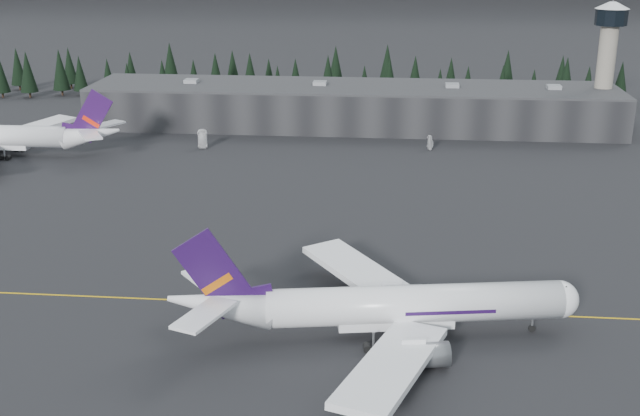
# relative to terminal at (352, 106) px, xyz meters

# --- Properties ---
(ground) EXTENTS (1400.00, 1400.00, 0.00)m
(ground) POSITION_rel_terminal_xyz_m (0.00, -125.00, -6.30)
(ground) COLOR black
(ground) RESTS_ON ground
(taxiline) EXTENTS (400.00, 0.40, 0.02)m
(taxiline) POSITION_rel_terminal_xyz_m (0.00, -127.00, -6.29)
(taxiline) COLOR gold
(taxiline) RESTS_ON ground
(terminal) EXTENTS (160.00, 30.00, 12.60)m
(terminal) POSITION_rel_terminal_xyz_m (0.00, 0.00, 0.00)
(terminal) COLOR black
(terminal) RESTS_ON ground
(control_tower) EXTENTS (10.00, 10.00, 37.70)m
(control_tower) POSITION_rel_terminal_xyz_m (75.00, 3.00, 17.11)
(control_tower) COLOR gray
(control_tower) RESTS_ON ground
(treeline) EXTENTS (360.00, 20.00, 15.00)m
(treeline) POSITION_rel_terminal_xyz_m (0.00, 37.00, 1.20)
(treeline) COLOR black
(treeline) RESTS_ON ground
(jet_main) EXTENTS (60.22, 55.16, 17.82)m
(jet_main) POSITION_rel_terminal_xyz_m (11.55, -136.51, -1.28)
(jet_main) COLOR white
(jet_main) RESTS_ON ground
(jet_parked) EXTENTS (62.45, 57.66, 18.36)m
(jet_parked) POSITION_rel_terminal_xyz_m (-90.03, -43.45, -1.12)
(jet_parked) COLOR white
(jet_parked) RESTS_ON ground
(gse_vehicle_a) EXTENTS (2.78, 5.68, 1.55)m
(gse_vehicle_a) POSITION_rel_terminal_xyz_m (-39.49, -31.40, -5.52)
(gse_vehicle_a) COLOR white
(gse_vehicle_a) RESTS_ON ground
(gse_vehicle_b) EXTENTS (4.52, 3.28, 1.43)m
(gse_vehicle_b) POSITION_rel_terminal_xyz_m (23.09, -26.92, -5.58)
(gse_vehicle_b) COLOR silver
(gse_vehicle_b) RESTS_ON ground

